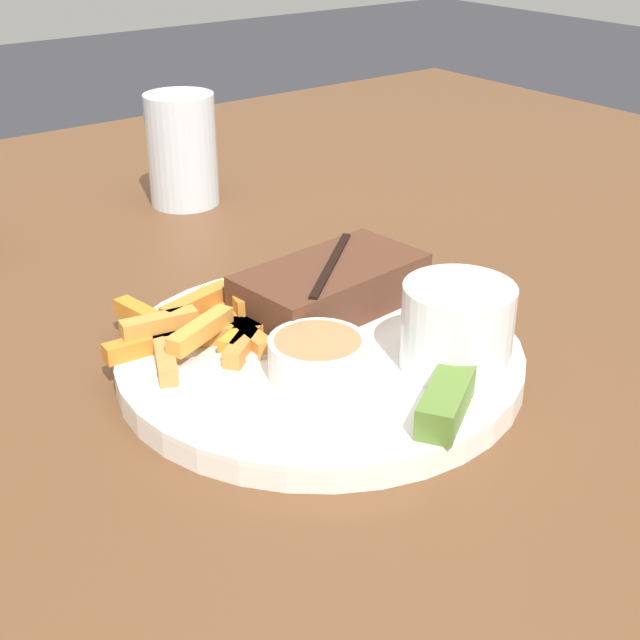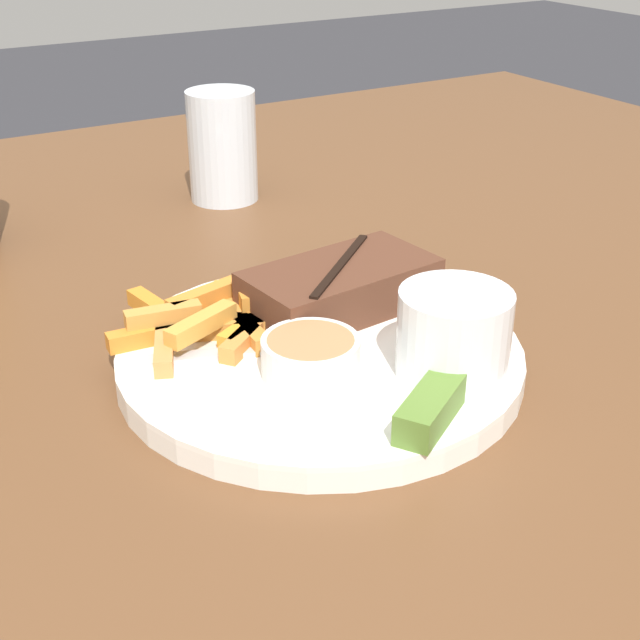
{
  "view_description": "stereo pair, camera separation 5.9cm",
  "coord_description": "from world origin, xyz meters",
  "px_view_note": "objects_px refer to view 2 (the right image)",
  "views": [
    {
      "loc": [
        -0.32,
        -0.42,
        1.08
      ],
      "look_at": [
        0.0,
        0.0,
        0.82
      ],
      "focal_mm": 50.0,
      "sensor_mm": 36.0,
      "label": 1
    },
    {
      "loc": [
        -0.27,
        -0.45,
        1.08
      ],
      "look_at": [
        0.0,
        0.0,
        0.82
      ],
      "focal_mm": 50.0,
      "sensor_mm": 36.0,
      "label": 2
    }
  ],
  "objects_px": {
    "coleslaw_cup": "(454,329)",
    "drinking_glass": "(222,146)",
    "dinner_plate": "(320,358)",
    "dipping_sauce_cup": "(311,356)",
    "fork_utensil": "(215,355)",
    "steak_portion": "(340,287)",
    "pickle_spear": "(432,406)"
  },
  "relations": [
    {
      "from": "coleslaw_cup",
      "to": "drinking_glass",
      "type": "relative_size",
      "value": 0.64
    },
    {
      "from": "dinner_plate",
      "to": "dipping_sauce_cup",
      "type": "distance_m",
      "value": 0.05
    },
    {
      "from": "fork_utensil",
      "to": "dinner_plate",
      "type": "bearing_deg",
      "value": 0.0
    },
    {
      "from": "coleslaw_cup",
      "to": "fork_utensil",
      "type": "bearing_deg",
      "value": 141.48
    },
    {
      "from": "dinner_plate",
      "to": "coleslaw_cup",
      "type": "height_order",
      "value": "coleslaw_cup"
    },
    {
      "from": "steak_portion",
      "to": "fork_utensil",
      "type": "xyz_separation_m",
      "value": [
        -0.11,
        -0.02,
        -0.02
      ]
    },
    {
      "from": "steak_portion",
      "to": "fork_utensil",
      "type": "distance_m",
      "value": 0.11
    },
    {
      "from": "steak_portion",
      "to": "pickle_spear",
      "type": "bearing_deg",
      "value": -102.16
    },
    {
      "from": "dinner_plate",
      "to": "pickle_spear",
      "type": "bearing_deg",
      "value": -85.23
    },
    {
      "from": "steak_portion",
      "to": "pickle_spear",
      "type": "height_order",
      "value": "steak_portion"
    },
    {
      "from": "pickle_spear",
      "to": "coleslaw_cup",
      "type": "bearing_deg",
      "value": 40.52
    },
    {
      "from": "dipping_sauce_cup",
      "to": "pickle_spear",
      "type": "relative_size",
      "value": 0.9
    },
    {
      "from": "dipping_sauce_cup",
      "to": "drinking_glass",
      "type": "distance_m",
      "value": 0.4
    },
    {
      "from": "steak_portion",
      "to": "dipping_sauce_cup",
      "type": "distance_m",
      "value": 0.1
    },
    {
      "from": "coleslaw_cup",
      "to": "dinner_plate",
      "type": "bearing_deg",
      "value": 126.28
    },
    {
      "from": "steak_portion",
      "to": "dinner_plate",
      "type": "bearing_deg",
      "value": -134.72
    },
    {
      "from": "coleslaw_cup",
      "to": "dipping_sauce_cup",
      "type": "xyz_separation_m",
      "value": [
        -0.08,
        0.04,
        -0.02
      ]
    },
    {
      "from": "steak_portion",
      "to": "drinking_glass",
      "type": "distance_m",
      "value": 0.32
    },
    {
      "from": "steak_portion",
      "to": "dipping_sauce_cup",
      "type": "height_order",
      "value": "steak_portion"
    },
    {
      "from": "dinner_plate",
      "to": "fork_utensil",
      "type": "bearing_deg",
      "value": 161.06
    },
    {
      "from": "fork_utensil",
      "to": "steak_portion",
      "type": "bearing_deg",
      "value": 29.2
    },
    {
      "from": "dipping_sauce_cup",
      "to": "dinner_plate",
      "type": "bearing_deg",
      "value": 50.68
    },
    {
      "from": "drinking_glass",
      "to": "coleslaw_cup",
      "type": "bearing_deg",
      "value": -95.66
    },
    {
      "from": "pickle_spear",
      "to": "fork_utensil",
      "type": "bearing_deg",
      "value": 119.65
    },
    {
      "from": "dinner_plate",
      "to": "dipping_sauce_cup",
      "type": "height_order",
      "value": "dipping_sauce_cup"
    },
    {
      "from": "steak_portion",
      "to": "coleslaw_cup",
      "type": "xyz_separation_m",
      "value": [
        0.01,
        -0.12,
        0.01
      ]
    },
    {
      "from": "steak_portion",
      "to": "dipping_sauce_cup",
      "type": "relative_size",
      "value": 2.31
    },
    {
      "from": "coleslaw_cup",
      "to": "dipping_sauce_cup",
      "type": "distance_m",
      "value": 0.09
    },
    {
      "from": "dinner_plate",
      "to": "steak_portion",
      "type": "distance_m",
      "value": 0.07
    },
    {
      "from": "drinking_glass",
      "to": "fork_utensil",
      "type": "bearing_deg",
      "value": -116.19
    },
    {
      "from": "steak_portion",
      "to": "drinking_glass",
      "type": "relative_size",
      "value": 1.3
    },
    {
      "from": "dipping_sauce_cup",
      "to": "steak_portion",
      "type": "bearing_deg",
      "value": 47.4
    }
  ]
}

